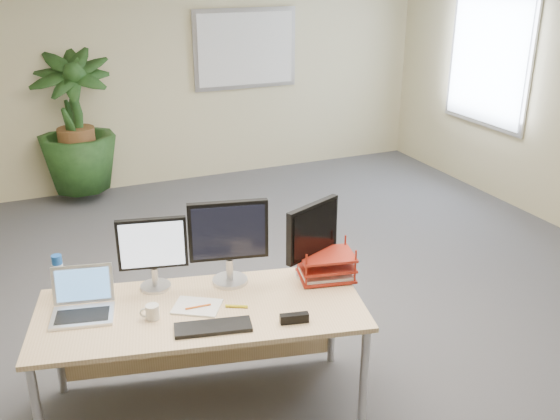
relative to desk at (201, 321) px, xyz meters
name	(u,v)px	position (x,y,z in m)	size (l,w,h in m)	color
floor	(286,361)	(0.63, 0.16, -0.56)	(8.00, 8.00, 0.00)	#47474C
back_wall	(147,72)	(0.63, 4.16, 0.79)	(7.00, 0.04, 2.70)	beige
whiteboard	(245,49)	(1.83, 4.13, 0.99)	(1.30, 0.04, 0.95)	#ADADB2
window	(489,57)	(4.09, 2.46, 0.99)	(0.04, 1.30, 1.55)	#ADADB2
desk	(201,321)	(0.00, 0.00, 0.00)	(1.98, 1.16, 0.71)	#D6B07E
floor_plant	(76,137)	(-0.26, 3.86, 0.19)	(0.84, 0.84, 1.50)	#153312
monitor_left	(153,249)	(-0.20, 0.23, 0.41)	(0.40, 0.18, 0.45)	#BCBCC1
monitor_right	(229,237)	(0.23, 0.12, 0.45)	(0.47, 0.22, 0.53)	#BCBCC1
monitor_dark	(313,235)	(0.73, 0.00, 0.43)	(0.41, 0.21, 0.49)	#BCBCC1
laptop	(83,303)	(-0.64, 0.12, 0.21)	(0.39, 0.36, 0.24)	silver
keyboard	(213,327)	(-0.02, -0.34, 0.16)	(0.41, 0.14, 0.02)	black
coffee_mug	(152,312)	(-0.30, -0.10, 0.19)	(0.11, 0.07, 0.08)	silver
spiral_notebook	(197,307)	(-0.04, -0.09, 0.15)	(0.26, 0.20, 0.01)	white
orange_pen	(198,307)	(-0.04, -0.11, 0.17)	(0.01, 0.01, 0.15)	orange
yellow_highlighter	(237,306)	(0.17, -0.18, 0.16)	(0.02, 0.02, 0.13)	gold
water_bottle	(59,276)	(-0.73, 0.38, 0.27)	(0.07, 0.07, 0.25)	white
letter_tray	(326,267)	(0.80, -0.06, 0.22)	(0.38, 0.32, 0.16)	maroon
stapler	(294,318)	(0.40, -0.45, 0.18)	(0.16, 0.04, 0.05)	black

